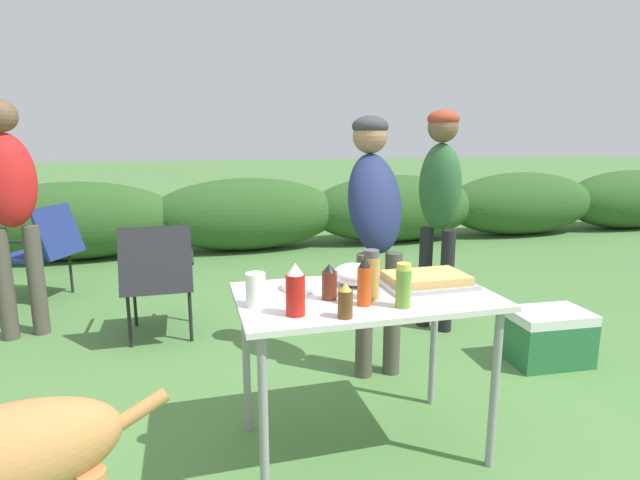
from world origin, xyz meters
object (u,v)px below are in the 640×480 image
at_px(plate_stack, 303,285).
at_px(ketchup_bottle, 295,291).
at_px(relish_jar, 403,286).
at_px(standing_person_in_olive_jacket, 440,194).
at_px(paper_cup_stack, 256,290).
at_px(cooler_box, 548,337).
at_px(standing_person_in_gray_fleece, 10,197).
at_px(camp_chair_green_behind_table, 158,275).
at_px(hot_sauce_bottle, 364,282).
at_px(folding_table, 364,310).
at_px(food_tray, 426,280).
at_px(camp_chair_near_hedge, 43,247).
at_px(standing_person_with_beanie, 375,212).
at_px(spice_jar, 370,275).
at_px(bbq_sauce_bottle, 329,283).
at_px(mixing_bowl, 354,274).
at_px(beer_bottle, 345,301).

height_order(plate_stack, ketchup_bottle, ketchup_bottle).
distance_m(relish_jar, standing_person_in_olive_jacket, 1.74).
xyz_separation_m(paper_cup_stack, cooler_box, (1.91, 0.58, -0.64)).
relative_size(standing_person_in_gray_fleece, camp_chair_green_behind_table, 1.99).
height_order(hot_sauce_bottle, standing_person_in_gray_fleece, standing_person_in_gray_fleece).
xyz_separation_m(folding_table, standing_person_in_olive_jacket, (1.02, 1.25, 0.35)).
relative_size(food_tray, paper_cup_stack, 2.96).
bearing_deg(camp_chair_near_hedge, folding_table, -119.13).
bearing_deg(standing_person_with_beanie, standing_person_in_gray_fleece, 156.28).
relative_size(plate_stack, camp_chair_green_behind_table, 0.24).
height_order(standing_person_in_olive_jacket, standing_person_in_gray_fleece, standing_person_in_gray_fleece).
bearing_deg(spice_jar, plate_stack, 137.83).
xyz_separation_m(plate_stack, standing_person_in_gray_fleece, (-1.65, 1.73, 0.25)).
bearing_deg(cooler_box, camp_chair_green_behind_table, -19.60).
bearing_deg(food_tray, paper_cup_stack, -174.10).
xyz_separation_m(folding_table, relish_jar, (0.09, -0.20, 0.16)).
xyz_separation_m(paper_cup_stack, standing_person_in_gray_fleece, (-1.41, 1.91, 0.19)).
relative_size(paper_cup_stack, spice_jar, 0.66).
height_order(plate_stack, standing_person_in_gray_fleece, standing_person_in_gray_fleece).
relative_size(plate_stack, spice_jar, 0.96).
relative_size(camp_chair_green_behind_table, cooler_box, 1.67).
relative_size(plate_stack, relish_jar, 1.12).
height_order(ketchup_bottle, standing_person_in_gray_fleece, standing_person_in_gray_fleece).
distance_m(plate_stack, camp_chair_near_hedge, 3.15).
bearing_deg(bbq_sauce_bottle, food_tray, 8.61).
distance_m(hot_sauce_bottle, bbq_sauce_bottle, 0.16).
xyz_separation_m(spice_jar, camp_chair_green_behind_table, (-0.94, 1.63, -0.37)).
distance_m(food_tray, bbq_sauce_bottle, 0.49).
relative_size(spice_jar, standing_person_in_olive_jacket, 0.13).
relative_size(ketchup_bottle, standing_person_in_olive_jacket, 0.13).
xyz_separation_m(folding_table, cooler_box, (1.43, 0.54, -0.49)).
bearing_deg(folding_table, cooler_box, 20.55).
bearing_deg(bbq_sauce_bottle, hot_sauce_bottle, -43.44).
xyz_separation_m(plate_stack, standing_person_in_olive_jacket, (1.26, 1.11, 0.26)).
bearing_deg(mixing_bowl, camp_chair_near_hedge, 126.57).
height_order(hot_sauce_bottle, beer_bottle, hot_sauce_bottle).
height_order(bbq_sauce_bottle, standing_person_in_gray_fleece, standing_person_in_gray_fleece).
bearing_deg(mixing_bowl, paper_cup_stack, -159.08).
distance_m(standing_person_with_beanie, cooler_box, 1.38).
xyz_separation_m(ketchup_bottle, camp_chair_near_hedge, (-1.61, 2.95, -0.37)).
xyz_separation_m(paper_cup_stack, spice_jar, (0.47, -0.03, 0.03)).
xyz_separation_m(food_tray, ketchup_bottle, (-0.65, -0.22, 0.07)).
relative_size(plate_stack, hot_sauce_bottle, 0.99).
bearing_deg(food_tray, plate_stack, 169.26).
height_order(standing_person_in_olive_jacket, cooler_box, standing_person_in_olive_jacket).
distance_m(folding_table, beer_bottle, 0.34).
height_order(food_tray, ketchup_bottle, ketchup_bottle).
xyz_separation_m(food_tray, standing_person_in_gray_fleece, (-2.20, 1.83, 0.24)).
bearing_deg(relish_jar, mixing_bowl, 104.80).
bearing_deg(hot_sauce_bottle, cooler_box, 24.52).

